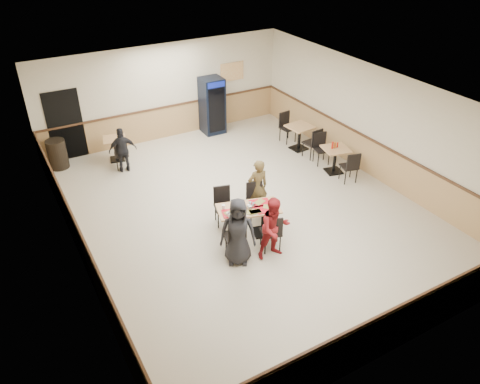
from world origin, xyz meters
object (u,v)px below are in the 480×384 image
diner_woman_left (238,232)px  pepsi_cooler (212,106)px  main_table (248,217)px  side_table_near (335,156)px  diner_woman_right (275,228)px  side_table_far (300,134)px  back_table (115,146)px  trash_bin (57,154)px  lone_diner (123,150)px  diner_man_opposite (258,187)px

diner_woman_left → pepsi_cooler: size_ratio=0.83×
main_table → side_table_near: bearing=36.7°
diner_woman_left → diner_woman_right: size_ratio=1.07×
diner_woman_left → side_table_far: size_ratio=1.95×
main_table → pepsi_cooler: pepsi_cooler is taller
main_table → back_table: size_ratio=1.97×
main_table → trash_bin: trash_bin is taller
main_table → lone_diner: lone_diner is taller
diner_woman_left → pepsi_cooler: 6.73m
diner_man_opposite → back_table: bearing=-59.2°
diner_woman_left → lone_diner: bearing=129.2°
trash_bin → diner_woman_left: bearing=-68.5°
diner_woman_left → side_table_near: 4.77m
diner_woman_right → back_table: size_ratio=1.86×
side_table_far → pepsi_cooler: size_ratio=0.43×
side_table_far → trash_bin: size_ratio=0.93×
main_table → trash_bin: 6.31m
diner_woman_left → pepsi_cooler: (2.55, 6.23, 0.15)m
main_table → diner_woman_left: bearing=-117.9°
lone_diner → back_table: 0.81m
main_table → diner_woman_left: 0.99m
lone_diner → side_table_near: size_ratio=1.58×
main_table → lone_diner: size_ratio=1.16×
diner_man_opposite → side_table_far: size_ratio=1.84×
diner_man_opposite → trash_bin: 6.11m
back_table → diner_man_opposite: bearing=-64.1°
main_table → side_table_far: bearing=56.1°
trash_bin → diner_man_opposite: bearing=-52.0°
diner_woman_right → back_table: 6.27m
diner_woman_left → diner_woman_right: bearing=13.8°
side_table_far → pepsi_cooler: bearing=125.0°
back_table → side_table_far: bearing=-22.1°
diner_man_opposite → diner_woman_left: bearing=51.1°
main_table → diner_man_opposite: diner_man_opposite is taller
side_table_near → pepsi_cooler: size_ratio=0.45×
side_table_far → back_table: bearing=157.9°
diner_woman_left → side_table_far: 5.70m
diner_man_opposite → pepsi_cooler: pepsi_cooler is taller
side_table_near → side_table_far: 1.69m
side_table_near → pepsi_cooler: 4.54m
diner_woman_right → lone_diner: bearing=112.0°
main_table → trash_bin: (-3.10, 5.50, -0.07)m
back_table → diner_woman_left: bearing=-81.7°
lone_diner → pepsi_cooler: pepsi_cooler is taller
diner_man_opposite → lone_diner: diner_man_opposite is taller
pepsi_cooler → main_table: bearing=-107.8°
trash_bin → side_table_far: bearing=-19.9°
side_table_far → back_table: side_table_far is taller
lone_diner → side_table_near: 5.94m
main_table → side_table_near: main_table is taller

